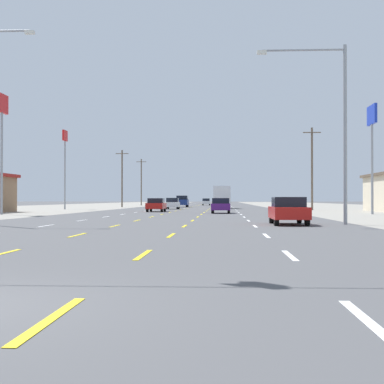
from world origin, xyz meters
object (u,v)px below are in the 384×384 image
object	(u,v)px
pole_sign_left_row_2	(65,152)
pole_sign_right_row_1	(372,129)
sedan_inner_right_near	(221,205)
hatchback_inner_left_midfar	(173,203)
sedan_far_right_nearest	(288,210)
sedan_far_left_farther	(154,203)
sedan_inner_left_mid	(156,205)
pole_sign_left_row_1	(2,121)
suv_inner_left_farthest	(182,201)
box_truck_inner_right_far	(222,196)
hatchback_center_turn_distant_a	(206,202)
streetlight_right_row_0	(335,119)

from	to	relation	value
pole_sign_left_row_2	pole_sign_right_row_1	xyz separation A→B (m)	(34.70, -24.59, -0.10)
sedan_inner_right_near	hatchback_inner_left_midfar	xyz separation A→B (m)	(-6.69, 23.51, 0.03)
sedan_far_right_nearest	hatchback_inner_left_midfar	xyz separation A→B (m)	(-10.38, 48.53, 0.03)
sedan_far_left_farther	sedan_inner_left_mid	bearing A→B (deg)	-82.74
sedan_far_left_farther	pole_sign_left_row_1	world-z (taller)	pole_sign_left_row_1
sedan_inner_right_near	suv_inner_left_farthest	distance (m)	44.59
box_truck_inner_right_far	pole_sign_left_row_1	size ratio (longest dim) A/B	0.68
sedan_far_left_farther	suv_inner_left_farthest	size ratio (longest dim) A/B	0.92
sedan_far_right_nearest	sedan_far_left_farther	bearing A→B (deg)	103.44
sedan_inner_right_near	sedan_far_left_farther	world-z (taller)	same
sedan_inner_left_mid	pole_sign_right_row_1	xyz separation A→B (m)	(20.58, -9.71, 6.93)
sedan_inner_left_mid	hatchback_center_turn_distant_a	bearing A→B (deg)	87.13
sedan_inner_left_mid	hatchback_inner_left_midfar	bearing A→B (deg)	88.95
box_truck_inner_right_far	pole_sign_left_row_2	xyz separation A→B (m)	(-21.19, -7.36, 5.94)
sedan_far_right_nearest	pole_sign_left_row_1	bearing A→B (deg)	140.16
sedan_inner_left_mid	hatchback_inner_left_midfar	size ratio (longest dim) A/B	1.15
streetlight_right_row_0	suv_inner_left_farthest	bearing A→B (deg)	100.68
sedan_inner_right_near	suv_inner_left_farthest	bearing A→B (deg)	98.79
box_truck_inner_right_far	sedan_far_left_farther	bearing A→B (deg)	150.83
hatchback_inner_left_midfar	pole_sign_left_row_1	distance (m)	32.82
hatchback_center_turn_distant_a	pole_sign_left_row_1	distance (m)	82.52
hatchback_center_turn_distant_a	sedan_far_right_nearest	bearing A→B (deg)	-85.83
sedan_inner_right_near	box_truck_inner_right_far	size ratio (longest dim) A/B	0.62
pole_sign_right_row_1	hatchback_center_turn_distant_a	bearing A→B (deg)	102.42
sedan_far_right_nearest	suv_inner_left_farthest	size ratio (longest dim) A/B	0.92
pole_sign_left_row_2	pole_sign_right_row_1	size ratio (longest dim) A/B	1.09
hatchback_center_turn_distant_a	pole_sign_left_row_1	size ratio (longest dim) A/B	0.37
pole_sign_left_row_2	box_truck_inner_right_far	bearing A→B (deg)	19.16
streetlight_right_row_0	hatchback_center_turn_distant_a	bearing A→B (deg)	95.60
pole_sign_left_row_1	pole_sign_right_row_1	xyz separation A→B (m)	(32.83, 2.71, -0.53)
sedan_inner_left_mid	pole_sign_right_row_1	distance (m)	23.79
sedan_inner_left_mid	suv_inner_left_farthest	world-z (taller)	suv_inner_left_farthest
sedan_far_left_farther	box_truck_inner_right_far	bearing A→B (deg)	-29.17
pole_sign_left_row_2	sedan_inner_left_mid	bearing A→B (deg)	-46.48
sedan_far_right_nearest	hatchback_inner_left_midfar	bearing A→B (deg)	102.07
sedan_far_right_nearest	sedan_inner_right_near	bearing A→B (deg)	98.38
pole_sign_left_row_2	streetlight_right_row_0	xyz separation A→B (m)	(27.31, -46.25, -2.15)
sedan_far_right_nearest	pole_sign_left_row_1	xyz separation A→B (m)	(-22.94, 19.14, 7.46)
sedan_far_right_nearest	pole_sign_left_row_1	distance (m)	30.79
sedan_inner_right_near	hatchback_inner_left_midfar	bearing A→B (deg)	105.89
hatchback_center_turn_distant_a	sedan_far_left_farther	bearing A→B (deg)	-99.92
hatchback_inner_left_midfar	suv_inner_left_farthest	bearing A→B (deg)	90.34
box_truck_inner_right_far	pole_sign_right_row_1	bearing A→B (deg)	-67.07
suv_inner_left_farthest	hatchback_center_turn_distant_a	distance (m)	30.89
sedan_far_right_nearest	box_truck_inner_right_far	xyz separation A→B (m)	(-3.62, 53.80, 1.08)
sedan_far_right_nearest	streetlight_right_row_0	bearing A→B (deg)	4.18
sedan_inner_left_mid	sedan_far_left_farther	size ratio (longest dim) A/B	1.00
sedan_far_right_nearest	hatchback_inner_left_midfar	distance (m)	49.63
sedan_inner_right_near	box_truck_inner_right_far	distance (m)	28.79
sedan_inner_left_mid	streetlight_right_row_0	size ratio (longest dim) A/B	0.47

